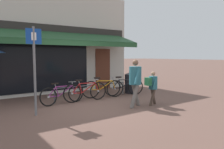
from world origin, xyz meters
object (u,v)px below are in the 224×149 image
bicycle_red (85,91)px  parking_sign (34,62)px  bicycle_black (124,87)px  pedestrian_child (152,84)px  litter_bin (131,83)px  bicycle_purple (63,94)px  pedestrian_adult (135,79)px  bicycle_orange (103,89)px

bicycle_red → parking_sign: 2.62m
bicycle_black → pedestrian_child: (-0.35, -2.00, 0.36)m
pedestrian_child → litter_bin: bearing=75.7°
bicycle_purple → parking_sign: parking_sign is taller
parking_sign → bicycle_red: bearing=22.5°
parking_sign → litter_bin: bearing=14.6°
parking_sign → pedestrian_child: bearing=-15.9°
bicycle_purple → pedestrian_adult: (1.83, -1.89, 0.62)m
bicycle_orange → pedestrian_adult: pedestrian_adult is taller
bicycle_purple → bicycle_red: 0.90m
bicycle_red → pedestrian_child: (1.60, -1.96, 0.36)m
bicycle_black → bicycle_orange: bearing=-167.8°
bicycle_orange → parking_sign: bearing=-141.6°
pedestrian_child → litter_bin: size_ratio=1.22×
bicycle_black → pedestrian_child: size_ratio=1.43×
bicycle_purple → parking_sign: 2.01m
bicycle_red → pedestrian_child: 2.56m
bicycle_red → bicycle_orange: (0.91, 0.15, 0.01)m
bicycle_purple → bicycle_red: bicycle_red is taller
bicycle_red → pedestrian_adult: (0.94, -1.79, 0.59)m
bicycle_red → pedestrian_adult: bearing=-58.9°
bicycle_red → bicycle_orange: bicycle_orange is taller
bicycle_purple → parking_sign: bearing=-148.1°
pedestrian_child → bicycle_purple: bearing=149.3°
pedestrian_adult → pedestrian_child: size_ratio=1.35×
bicycle_red → pedestrian_adult: 2.11m
bicycle_orange → bicycle_red: bearing=-150.8°
bicycle_red → bicycle_orange: bearing=13.2°
bicycle_black → pedestrian_adult: 2.18m
bicycle_red → litter_bin: 2.60m
bicycle_black → litter_bin: size_ratio=1.75×
bicycle_orange → parking_sign: size_ratio=0.66×
litter_bin → parking_sign: bearing=-165.4°
bicycle_purple → pedestrian_child: (2.50, -2.06, 0.39)m
pedestrian_child → parking_sign: 3.99m
bicycle_red → bicycle_black: (1.95, 0.04, 0.00)m
bicycle_orange → pedestrian_child: bearing=-52.5°
bicycle_orange → bicycle_black: (1.04, -0.11, -0.01)m
bicycle_purple → bicycle_red: bearing=-12.2°
pedestrian_child → bicycle_orange: bearing=116.7°
bicycle_orange → bicycle_black: 1.04m
bicycle_red → litter_bin: bearing=11.1°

